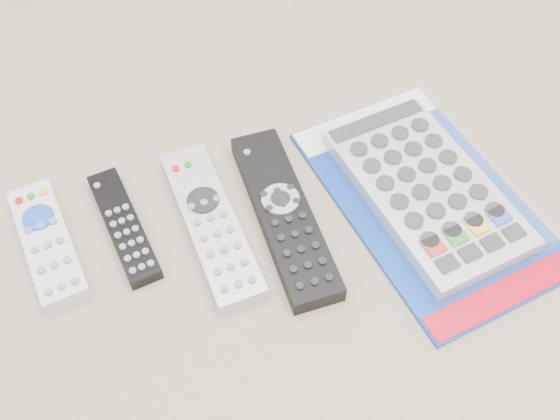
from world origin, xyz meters
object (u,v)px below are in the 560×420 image
object	(u,v)px
remote_large_black	(284,215)
jumbo_remote_packaged	(426,187)
remote_small_grey	(48,243)
remote_silver_dvd	(212,224)
remote_slim_black	(124,226)

from	to	relation	value
remote_large_black	jumbo_remote_packaged	size ratio (longest dim) A/B	0.69
remote_small_grey	remote_silver_dvd	xyz separation A→B (m)	(0.19, -0.03, -0.00)
remote_slim_black	remote_silver_dvd	bearing A→B (deg)	-26.35
remote_small_grey	remote_silver_dvd	world-z (taller)	same
remote_small_grey	remote_silver_dvd	size ratio (longest dim) A/B	0.77
remote_small_grey	remote_large_black	distance (m)	0.27
jumbo_remote_packaged	remote_large_black	bearing A→B (deg)	164.88
remote_silver_dvd	remote_large_black	world-z (taller)	remote_large_black
remote_silver_dvd	remote_large_black	bearing A→B (deg)	-13.25
remote_large_black	remote_slim_black	bearing A→B (deg)	166.00
remote_small_grey	remote_slim_black	size ratio (longest dim) A/B	1.03
remote_small_grey	jumbo_remote_packaged	bearing A→B (deg)	-17.16
remote_large_black	remote_silver_dvd	bearing A→B (deg)	170.71
remote_small_grey	jumbo_remote_packaged	size ratio (longest dim) A/B	0.48
remote_small_grey	remote_silver_dvd	bearing A→B (deg)	-18.73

